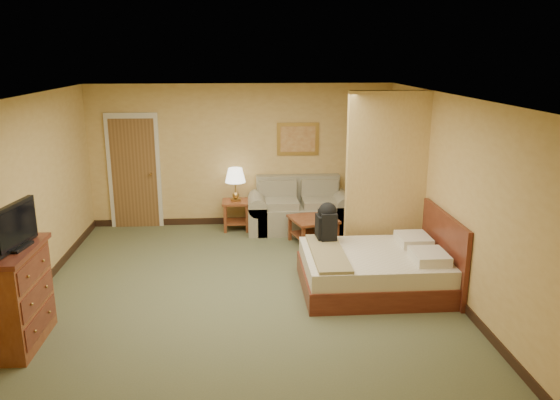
{
  "coord_description": "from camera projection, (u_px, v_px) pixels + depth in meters",
  "views": [
    {
      "loc": [
        0.02,
        -6.89,
        3.11
      ],
      "look_at": [
        0.54,
        0.6,
        1.09
      ],
      "focal_mm": 35.0,
      "sensor_mm": 36.0,
      "label": 1
    }
  ],
  "objects": [
    {
      "name": "floor",
      "position": [
        244.0,
        289.0,
        7.44
      ],
      "size": [
        6.0,
        6.0,
        0.0
      ],
      "primitive_type": "plane",
      "color": "#545839",
      "rests_on": "ground"
    },
    {
      "name": "ceiling",
      "position": [
        240.0,
        96.0,
        6.76
      ],
      "size": [
        6.0,
        6.0,
        0.0
      ],
      "primitive_type": "plane",
      "rotation": [
        3.14,
        0.0,
        0.0
      ],
      "color": "white",
      "rests_on": "back_wall"
    },
    {
      "name": "back_wall",
      "position": [
        242.0,
        156.0,
        9.99
      ],
      "size": [
        5.5,
        0.02,
        2.6
      ],
      "primitive_type": "cube",
      "color": "tan",
      "rests_on": "floor"
    },
    {
      "name": "left_wall",
      "position": [
        25.0,
        201.0,
        6.92
      ],
      "size": [
        0.02,
        6.0,
        2.6
      ],
      "primitive_type": "cube",
      "color": "tan",
      "rests_on": "floor"
    },
    {
      "name": "right_wall",
      "position": [
        448.0,
        194.0,
        7.29
      ],
      "size": [
        0.02,
        6.0,
        2.6
      ],
      "primitive_type": "cube",
      "color": "tan",
      "rests_on": "floor"
    },
    {
      "name": "partition",
      "position": [
        386.0,
        179.0,
        8.14
      ],
      "size": [
        1.2,
        0.15,
        2.6
      ],
      "primitive_type": "cube",
      "color": "tan",
      "rests_on": "floor"
    },
    {
      "name": "door",
      "position": [
        134.0,
        172.0,
        9.9
      ],
      "size": [
        0.94,
        0.16,
        2.1
      ],
      "color": "beige",
      "rests_on": "floor"
    },
    {
      "name": "baseboard",
      "position": [
        243.0,
        220.0,
        10.3
      ],
      "size": [
        5.5,
        0.02,
        0.12
      ],
      "primitive_type": "cube",
      "color": "black",
      "rests_on": "floor"
    },
    {
      "name": "loveseat",
      "position": [
        299.0,
        213.0,
        9.91
      ],
      "size": [
        1.87,
        0.87,
        0.95
      ],
      "color": "gray",
      "rests_on": "floor"
    },
    {
      "name": "side_table",
      "position": [
        236.0,
        211.0,
        9.89
      ],
      "size": [
        0.49,
        0.49,
        0.54
      ],
      "color": "maroon",
      "rests_on": "floor"
    },
    {
      "name": "table_lamp",
      "position": [
        235.0,
        176.0,
        9.73
      ],
      "size": [
        0.36,
        0.36,
        0.6
      ],
      "color": "#A37D3B",
      "rests_on": "side_table"
    },
    {
      "name": "coffee_table",
      "position": [
        313.0,
        225.0,
        9.14
      ],
      "size": [
        0.87,
        0.87,
        0.45
      ],
      "rotation": [
        0.0,
        0.0,
        0.28
      ],
      "color": "maroon",
      "rests_on": "floor"
    },
    {
      "name": "wall_picture",
      "position": [
        298.0,
        139.0,
        9.96
      ],
      "size": [
        0.76,
        0.04,
        0.59
      ],
      "color": "#B78E3F",
      "rests_on": "back_wall"
    },
    {
      "name": "dresser",
      "position": [
        14.0,
        297.0,
        5.89
      ],
      "size": [
        0.55,
        1.05,
        1.12
      ],
      "color": "maroon",
      "rests_on": "floor"
    },
    {
      "name": "tv",
      "position": [
        15.0,
        228.0,
        5.69
      ],
      "size": [
        0.24,
        0.79,
        0.48
      ],
      "rotation": [
        0.0,
        0.0,
        -0.14
      ],
      "color": "black",
      "rests_on": "dresser"
    },
    {
      "name": "bed",
      "position": [
        378.0,
        269.0,
        7.39
      ],
      "size": [
        1.95,
        1.62,
        1.05
      ],
      "color": "#531E13",
      "rests_on": "floor"
    },
    {
      "name": "backpack",
      "position": [
        327.0,
        221.0,
        7.73
      ],
      "size": [
        0.26,
        0.34,
        0.57
      ],
      "rotation": [
        0.0,
        0.0,
        0.06
      ],
      "color": "black",
      "rests_on": "bed"
    }
  ]
}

